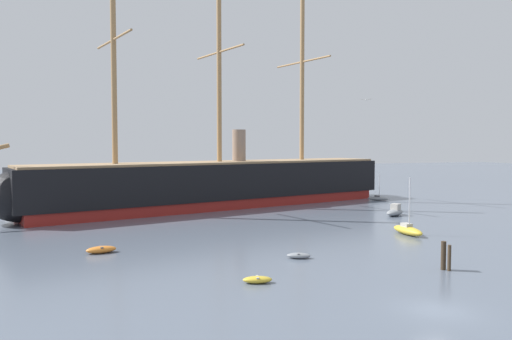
% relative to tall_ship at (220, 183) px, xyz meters
% --- Properties ---
extents(ground_plane, '(400.00, 400.00, 0.00)m').
position_rel_tall_ship_xyz_m(ground_plane, '(-1.08, -53.85, -3.99)').
color(ground_plane, slate).
extents(tall_ship, '(75.01, 24.64, 36.63)m').
position_rel_tall_ship_xyz_m(tall_ship, '(0.00, 0.00, 0.00)').
color(tall_ship, maroon).
rests_on(tall_ship, ground).
extents(dinghy_foreground_left, '(2.40, 1.53, 0.52)m').
position_rel_tall_ship_xyz_m(dinghy_foreground_left, '(-9.59, -44.25, -3.73)').
color(dinghy_foreground_left, gold).
rests_on(dinghy_foreground_left, ground).
extents(dinghy_near_centre, '(2.36, 1.77, 0.51)m').
position_rel_tall_ship_xyz_m(dinghy_near_centre, '(-3.27, -38.02, -3.73)').
color(dinghy_near_centre, gray).
rests_on(dinghy_near_centre, ground).
extents(dinghy_mid_left, '(2.96, 1.59, 0.67)m').
position_rel_tall_ship_xyz_m(dinghy_mid_left, '(-20.16, -29.49, -3.65)').
color(dinghy_mid_left, orange).
rests_on(dinghy_mid_left, ground).
extents(sailboat_mid_right, '(1.70, 5.15, 6.64)m').
position_rel_tall_ship_xyz_m(sailboat_mid_right, '(13.60, -31.55, -3.43)').
color(sailboat_mid_right, gold).
rests_on(sailboat_mid_right, ground).
extents(motorboat_alongside_stern, '(4.38, 3.52, 1.71)m').
position_rel_tall_ship_xyz_m(motorboat_alongside_stern, '(21.34, -18.36, -3.39)').
color(motorboat_alongside_stern, gray).
rests_on(motorboat_alongside_stern, ground).
extents(sailboat_far_left, '(3.40, 5.12, 6.45)m').
position_rel_tall_ship_xyz_m(sailboat_far_left, '(-31.36, 0.65, -3.45)').
color(sailboat_far_left, silver).
rests_on(sailboat_far_left, ground).
extents(sailboat_far_right, '(3.70, 3.24, 4.95)m').
position_rel_tall_ship_xyz_m(sailboat_far_right, '(30.08, -1.11, -3.57)').
color(sailboat_far_right, gray).
rests_on(sailboat_far_right, ground).
extents(dinghy_distant_centre, '(1.67, 2.11, 0.46)m').
position_rel_tall_ship_xyz_m(dinghy_distant_centre, '(-0.24, 10.09, -3.76)').
color(dinghy_distant_centre, '#1E284C').
rests_on(dinghy_distant_centre, ground).
extents(mooring_piling_nearest, '(0.42, 0.42, 2.39)m').
position_rel_tall_ship_xyz_m(mooring_piling_nearest, '(6.33, -45.84, -2.80)').
color(mooring_piling_nearest, '#382B1E').
rests_on(mooring_piling_nearest, ground).
extents(mooring_piling_left_pair, '(0.29, 0.29, 2.16)m').
position_rel_tall_ship_xyz_m(mooring_piling_left_pair, '(6.53, -46.30, -2.91)').
color(mooring_piling_left_pair, '#423323').
rests_on(mooring_piling_left_pair, ground).
extents(seagull_in_flight, '(0.94, 0.96, 0.14)m').
position_rel_tall_ship_xyz_m(seagull_in_flight, '(4.27, -37.10, 10.78)').
color(seagull_in_flight, silver).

